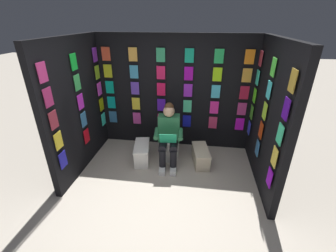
% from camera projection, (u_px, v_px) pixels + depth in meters
% --- Properties ---
extents(ground_plane, '(30.00, 30.00, 0.00)m').
position_uv_depth(ground_plane, '(159.00, 208.00, 3.39)').
color(ground_plane, '#B2A899').
extents(display_wall_back, '(3.21, 0.14, 2.33)m').
position_uv_depth(display_wall_back, '(175.00, 93.00, 4.66)').
color(display_wall_back, black).
rests_on(display_wall_back, ground).
extents(display_wall_left, '(0.14, 1.94, 2.33)m').
position_uv_depth(display_wall_left, '(269.00, 117.00, 3.55)').
color(display_wall_left, black).
rests_on(display_wall_left, ground).
extents(display_wall_right, '(0.14, 1.94, 2.33)m').
position_uv_depth(display_wall_right, '(77.00, 107.00, 3.96)').
color(display_wall_right, black).
rests_on(display_wall_right, ground).
extents(toilet, '(0.42, 0.57, 0.77)m').
position_uv_depth(toilet, '(169.00, 142.00, 4.53)').
color(toilet, white).
rests_on(toilet, ground).
extents(person_reading, '(0.55, 0.71, 1.19)m').
position_uv_depth(person_reading, '(169.00, 135.00, 4.20)').
color(person_reading, '#286B42').
rests_on(person_reading, ground).
extents(comic_longbox_near, '(0.38, 0.66, 0.35)m').
position_uv_depth(comic_longbox_near, '(142.00, 153.00, 4.44)').
color(comic_longbox_near, white).
rests_on(comic_longbox_near, ground).
extents(comic_longbox_far, '(0.38, 0.67, 0.31)m').
position_uv_depth(comic_longbox_far, '(201.00, 156.00, 4.37)').
color(comic_longbox_far, beige).
rests_on(comic_longbox_far, ground).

